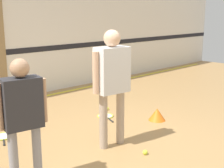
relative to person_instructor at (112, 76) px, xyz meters
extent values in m
plane|color=#A87F4C|center=(-0.02, -0.02, -1.00)|extent=(16.00, 16.00, 0.00)
cube|color=silver|center=(-0.02, 3.28, 0.60)|extent=(16.00, 0.06, 3.20)
cube|color=black|center=(-0.02, 3.25, 0.02)|extent=(16.00, 0.01, 0.12)
cube|color=yellow|center=(-0.02, 2.96, -1.00)|extent=(14.40, 0.10, 0.01)
cylinder|color=tan|center=(-0.15, 0.02, -0.61)|extent=(0.11, 0.11, 0.78)
cylinder|color=tan|center=(0.15, -0.02, -0.61)|extent=(0.11, 0.11, 0.78)
cube|color=silver|center=(0.00, 0.00, 0.08)|extent=(0.48, 0.30, 0.62)
sphere|color=#DBAD89|center=(0.00, 0.00, 0.51)|extent=(0.23, 0.23, 0.23)
cylinder|color=#DBAD89|center=(-0.27, 0.03, 0.08)|extent=(0.08, 0.08, 0.55)
cylinder|color=#DBAD89|center=(0.27, -0.03, 0.08)|extent=(0.08, 0.08, 0.55)
cylinder|color=gray|center=(-1.52, -0.10, -0.67)|extent=(0.10, 0.10, 0.67)
cylinder|color=gray|center=(-1.27, -0.14, -0.67)|extent=(0.10, 0.10, 0.67)
cube|color=#2D2D33|center=(-1.40, -0.12, -0.07)|extent=(0.42, 0.28, 0.53)
sphere|color=tan|center=(-1.40, -0.12, 0.30)|extent=(0.20, 0.20, 0.20)
cylinder|color=tan|center=(-1.17, -0.16, -0.07)|extent=(0.07, 0.07, 0.48)
torus|color=#C6D838|center=(0.78, 0.98, -0.99)|extent=(0.38, 0.38, 0.02)
cylinder|color=silver|center=(0.78, 0.98, -0.99)|extent=(0.25, 0.25, 0.01)
cylinder|color=black|center=(0.69, 0.76, -0.99)|extent=(0.09, 0.19, 0.02)
sphere|color=black|center=(0.66, 0.67, -0.99)|extent=(0.03, 0.03, 0.03)
torus|color=#C6D838|center=(-0.98, 1.36, -0.99)|extent=(0.40, 0.40, 0.02)
cylinder|color=silver|center=(-0.98, 1.36, -0.99)|extent=(0.26, 0.26, 0.01)
cylinder|color=black|center=(-1.07, 1.14, -0.99)|extent=(0.10, 0.19, 0.02)
sphere|color=black|center=(-1.11, 1.04, -0.99)|extent=(0.03, 0.03, 0.03)
sphere|color=#CCE038|center=(0.11, -0.52, -0.97)|extent=(0.07, 0.07, 0.07)
sphere|color=#CCE038|center=(1.05, 1.23, -0.97)|extent=(0.07, 0.07, 0.07)
cone|color=orange|center=(1.29, 0.21, -0.90)|extent=(0.30, 0.30, 0.21)
camera|label=1|loc=(-2.85, -2.97, 0.84)|focal=50.00mm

